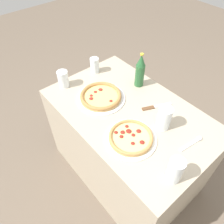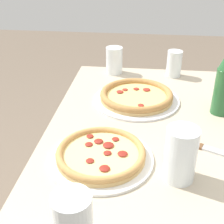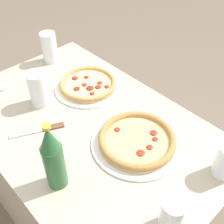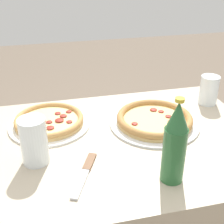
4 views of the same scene
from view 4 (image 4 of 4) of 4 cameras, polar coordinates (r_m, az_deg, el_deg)
table at (r=1.32m, az=-1.46°, el=-18.99°), size 1.13×0.72×0.75m
pizza_margherita at (r=1.19m, az=-11.39°, el=-1.67°), size 0.30×0.30×0.04m
pizza_pepperoni at (r=1.18m, az=7.77°, el=-1.44°), size 0.34×0.34×0.04m
glass_mango_juice at (r=0.98m, az=-14.03°, el=-5.55°), size 0.08×0.08×0.15m
glass_cola at (r=1.37m, az=17.28°, el=3.73°), size 0.08×0.08×0.12m
beer_bottle at (r=0.87m, az=11.43°, el=-5.64°), size 0.07×0.07×0.26m
knife at (r=0.94m, az=-4.95°, el=-10.94°), size 0.11×0.20×0.01m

